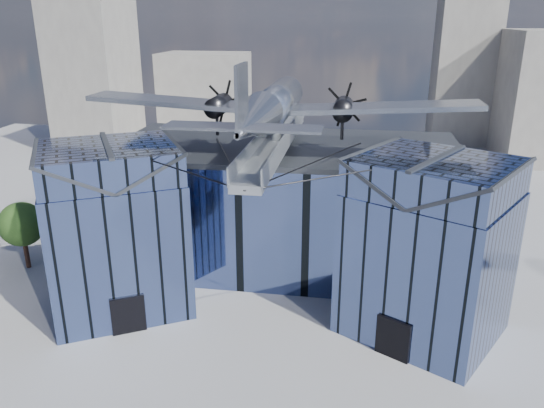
# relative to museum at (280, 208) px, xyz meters

# --- Properties ---
(ground_plane) EXTENTS (120.00, 120.00, 0.00)m
(ground_plane) POSITION_rel_museum_xyz_m (-0.00, -5.82, -5.54)
(ground_plane) COLOR gray
(museum) EXTENTS (32.88, 24.50, 17.60)m
(museum) POSITION_rel_museum_xyz_m (0.00, 0.00, 0.00)
(museum) COLOR #425488
(museum) RESTS_ON ground
(bg_towers) EXTENTS (77.00, 24.50, 26.00)m
(bg_towers) POSITION_rel_museum_xyz_m (1.45, 44.67, 4.47)
(bg_towers) COLOR gray
(bg_towers) RESTS_ON ground
(tree_side_w) EXTENTS (4.54, 4.54, 5.67)m
(tree_side_w) POSITION_rel_museum_xyz_m (-20.73, -2.57, -1.70)
(tree_side_w) COLOR #361F15
(tree_side_w) RESTS_ON ground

